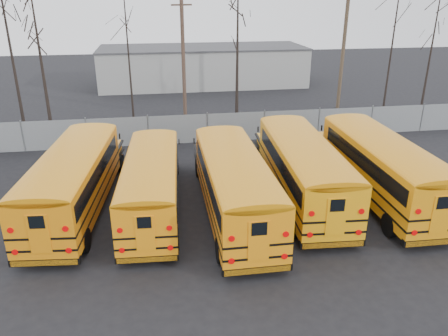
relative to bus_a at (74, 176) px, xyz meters
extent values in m
plane|color=black|center=(7.33, -2.78, -1.83)|extent=(120.00, 120.00, 0.00)
cube|color=gray|center=(7.33, 9.22, -0.83)|extent=(40.00, 0.04, 2.00)
cube|color=#9B9C97|center=(9.33, 29.22, 0.17)|extent=(22.00, 8.00, 4.00)
cylinder|color=black|center=(-1.49, -3.40, -1.33)|extent=(0.38, 1.03, 1.01)
cylinder|color=black|center=(0.77, -3.64, -1.33)|extent=(0.38, 1.03, 1.01)
cylinder|color=black|center=(-0.63, 5.02, -1.33)|extent=(0.38, 1.03, 1.01)
cylinder|color=black|center=(1.63, 4.79, -1.33)|extent=(0.38, 1.03, 1.01)
cube|color=orange|center=(-0.03, -0.26, -0.14)|extent=(3.46, 9.58, 2.37)
cube|color=orange|center=(0.54, 5.25, -0.82)|extent=(2.43, 1.94, 1.01)
cube|color=black|center=(-0.05, -0.46, 0.39)|extent=(3.40, 8.58, 0.71)
cube|color=black|center=(0.06, 0.59, -0.87)|extent=(3.67, 11.31, 0.09)
cube|color=black|center=(0.06, 0.59, -0.37)|extent=(3.67, 11.31, 0.09)
cube|color=black|center=(-0.49, -4.82, -1.38)|extent=(2.59, 0.48, 0.28)
cube|color=black|center=(0.62, 6.05, -1.38)|extent=(2.43, 0.45, 0.26)
cube|color=orange|center=(-0.51, -4.93, -0.17)|extent=(0.76, 0.12, 1.56)
cylinder|color=#B20505|center=(-1.46, -4.85, -0.87)|extent=(0.22, 0.06, 0.22)
cylinder|color=#B20505|center=(0.45, -5.04, -0.87)|extent=(0.22, 0.06, 0.22)
cylinder|color=#B20505|center=(-1.46, -4.85, 0.03)|extent=(0.22, 0.06, 0.22)
cylinder|color=#B20505|center=(0.45, -5.04, 0.03)|extent=(0.22, 0.06, 0.22)
cylinder|color=black|center=(2.26, -3.89, -1.36)|extent=(0.32, 0.95, 0.93)
cylinder|color=black|center=(4.36, -4.02, -1.36)|extent=(0.32, 0.95, 0.93)
cylinder|color=black|center=(2.74, 3.92, -1.36)|extent=(0.32, 0.95, 0.93)
cylinder|color=black|center=(4.85, 3.79, -1.36)|extent=(0.32, 0.95, 0.93)
cube|color=orange|center=(3.50, -0.93, -0.27)|extent=(2.86, 8.80, 2.19)
cube|color=orange|center=(3.82, 4.18, -0.90)|extent=(2.19, 1.71, 0.93)
cube|color=black|center=(3.49, -1.12, 0.22)|extent=(2.84, 7.87, 0.65)
cube|color=black|center=(3.55, -0.14, -0.94)|extent=(2.99, 10.40, 0.08)
cube|color=black|center=(3.55, -0.14, -0.48)|extent=(2.99, 10.40, 0.08)
cube|color=black|center=(3.24, -5.17, -1.41)|extent=(2.39, 0.35, 0.26)
cube|color=black|center=(3.86, 4.93, -1.41)|extent=(2.24, 0.32, 0.24)
cube|color=orange|center=(3.23, -5.27, -0.29)|extent=(0.70, 0.08, 1.44)
cylinder|color=#B20505|center=(2.34, -5.22, -0.94)|extent=(0.21, 0.05, 0.21)
cylinder|color=#B20505|center=(4.11, -5.33, -0.94)|extent=(0.21, 0.05, 0.21)
cylinder|color=#B20505|center=(2.34, -5.22, -0.11)|extent=(0.21, 0.05, 0.21)
cylinder|color=#B20505|center=(4.11, -5.33, -0.11)|extent=(0.21, 0.05, 0.21)
cylinder|color=black|center=(6.01, -5.22, -1.32)|extent=(0.29, 1.01, 1.01)
cylinder|color=black|center=(8.29, -5.23, -1.32)|extent=(0.29, 1.01, 1.01)
cylinder|color=black|center=(6.06, 3.26, -1.32)|extent=(0.29, 1.01, 1.01)
cylinder|color=black|center=(8.34, 3.25, -1.32)|extent=(0.29, 1.01, 1.01)
cube|color=orange|center=(7.17, -1.94, -0.14)|extent=(2.58, 9.40, 2.37)
cube|color=orange|center=(7.20, 3.61, -0.82)|extent=(2.28, 1.73, 1.01)
cube|color=black|center=(7.17, -2.15, 0.39)|extent=(2.62, 8.39, 0.71)
cube|color=black|center=(7.17, -1.09, -0.87)|extent=(2.62, 11.14, 0.09)
cube|color=black|center=(7.17, -1.09, -0.37)|extent=(2.62, 11.14, 0.09)
cube|color=black|center=(7.14, -6.54, -1.38)|extent=(2.59, 0.24, 0.28)
cube|color=black|center=(7.21, 4.41, -1.38)|extent=(2.42, 0.22, 0.26)
cube|color=orange|center=(7.14, -6.65, -0.16)|extent=(0.76, 0.05, 1.56)
cylinder|color=#B20505|center=(6.18, -6.65, -0.87)|extent=(0.22, 0.04, 0.22)
cylinder|color=#B20505|center=(8.10, -6.66, -0.87)|extent=(0.22, 0.04, 0.22)
cylinder|color=#B20505|center=(6.18, -6.65, 0.04)|extent=(0.22, 0.04, 0.22)
cylinder|color=#B20505|center=(8.10, -6.66, 0.04)|extent=(0.22, 0.04, 0.22)
cylinder|color=black|center=(9.39, -3.95, -1.32)|extent=(0.35, 1.04, 1.03)
cylinder|color=black|center=(11.71, -4.10, -1.32)|extent=(0.35, 1.04, 1.03)
cylinder|color=black|center=(9.94, 4.66, -1.32)|extent=(0.35, 1.04, 1.03)
cylinder|color=black|center=(12.26, 4.52, -1.32)|extent=(0.35, 1.04, 1.03)
cube|color=#FFA30F|center=(10.76, -0.69, -0.11)|extent=(3.17, 9.70, 2.41)
cube|color=#FFA30F|center=(11.12, 4.95, -0.80)|extent=(2.42, 1.89, 1.03)
cube|color=black|center=(10.75, -0.90, 0.43)|extent=(3.15, 8.68, 0.72)
cube|color=black|center=(10.82, 0.18, -0.85)|extent=(3.31, 11.47, 0.09)
cube|color=black|center=(10.82, 0.18, -0.34)|extent=(3.31, 11.47, 0.09)
cube|color=black|center=(10.47, -5.36, -1.37)|extent=(2.64, 0.39, 0.29)
cube|color=black|center=(11.17, 5.77, -1.37)|extent=(2.47, 0.36, 0.27)
cube|color=#FFA30F|center=(10.46, -5.47, -0.13)|extent=(0.77, 0.09, 1.59)
cylinder|color=#B20505|center=(9.48, -5.42, -0.85)|extent=(0.23, 0.06, 0.23)
cylinder|color=#B20505|center=(11.43, -5.54, -0.85)|extent=(0.23, 0.06, 0.23)
cylinder|color=#B20505|center=(9.48, -5.42, 0.07)|extent=(0.23, 0.06, 0.23)
cylinder|color=#B20505|center=(11.43, -5.54, 0.07)|extent=(0.23, 0.06, 0.23)
cylinder|color=black|center=(13.40, -4.46, -1.31)|extent=(0.32, 1.04, 1.04)
cylinder|color=black|center=(15.74, -4.52, -1.31)|extent=(0.32, 1.04, 1.04)
cylinder|color=black|center=(13.62, 4.26, -1.31)|extent=(0.32, 1.04, 1.04)
cylinder|color=black|center=(15.96, 4.20, -1.31)|extent=(0.32, 1.04, 1.04)
cube|color=orange|center=(14.66, -1.12, -0.09)|extent=(2.83, 9.71, 2.44)
cube|color=orange|center=(14.80, 4.59, -0.79)|extent=(2.38, 1.82, 1.04)
cube|color=black|center=(14.65, -1.32, 0.45)|extent=(2.85, 8.68, 0.73)
cube|color=black|center=(14.68, -0.24, -0.84)|extent=(2.91, 11.50, 0.09)
cube|color=black|center=(14.68, -0.24, -0.32)|extent=(2.91, 11.50, 0.09)
cube|color=black|center=(14.54, -5.84, -1.36)|extent=(2.66, 0.29, 0.29)
cube|color=black|center=(14.82, 5.42, -1.36)|extent=(2.50, 0.27, 0.27)
cube|color=orange|center=(14.54, -5.95, -0.12)|extent=(0.78, 0.06, 1.61)
cylinder|color=#B20505|center=(13.55, -5.94, -0.84)|extent=(0.23, 0.05, 0.23)
cylinder|color=#B20505|center=(13.55, -5.94, 0.09)|extent=(0.23, 0.05, 0.23)
cylinder|color=#4C372B|center=(6.29, 15.67, 2.86)|extent=(0.29, 0.29, 9.38)
cube|color=#4C372B|center=(6.29, 15.67, 6.92)|extent=(1.62, 0.66, 0.13)
cylinder|color=#4F3E2C|center=(20.00, 16.74, 3.16)|extent=(0.31, 0.31, 9.97)
cone|color=black|center=(-6.14, 14.94, 4.40)|extent=(0.26, 0.26, 12.46)
cone|color=black|center=(-3.35, 11.40, 2.96)|extent=(0.26, 0.26, 9.57)
cone|color=black|center=(2.13, 14.96, 3.81)|extent=(0.26, 0.26, 11.29)
cone|color=black|center=(10.11, 13.12, 3.19)|extent=(0.26, 0.26, 10.03)
cone|color=black|center=(21.88, 12.27, 4.33)|extent=(0.26, 0.26, 12.32)
cone|color=black|center=(24.51, 11.27, 3.17)|extent=(0.26, 0.26, 10.01)
camera|label=1|loc=(3.86, -19.33, 7.90)|focal=35.00mm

